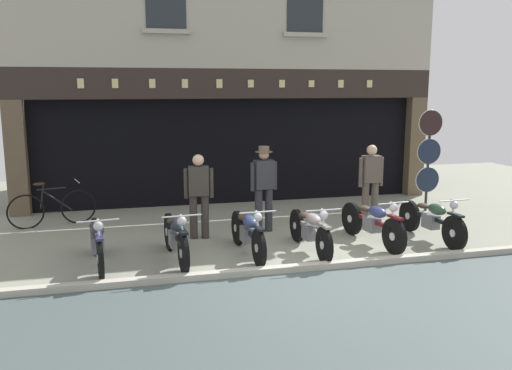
{
  "coord_description": "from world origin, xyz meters",
  "views": [
    {
      "loc": [
        -2.64,
        -7.61,
        2.88
      ],
      "look_at": [
        -0.04,
        2.73,
        0.91
      ],
      "focal_mm": 37.52,
      "sensor_mm": 36.0,
      "label": 1
    }
  ],
  "objects_px": {
    "motorcycle_left": "(176,236)",
    "motorcycle_center_right": "(373,222)",
    "motorcycle_center": "(310,229)",
    "salesman_right": "(371,180)",
    "shopkeeper_center": "(264,185)",
    "leaning_bicycle": "(52,208)",
    "salesman_left": "(199,192)",
    "advert_board_near": "(176,131)",
    "tyre_sign_pole": "(429,153)",
    "motorcycle_center_left": "(248,232)",
    "motorcycle_far_left": "(97,241)",
    "advert_board_far": "(135,132)",
    "motorcycle_right": "(432,219)"
  },
  "relations": [
    {
      "from": "motorcycle_left",
      "to": "shopkeeper_center",
      "type": "distance_m",
      "value": 2.45
    },
    {
      "from": "salesman_left",
      "to": "shopkeeper_center",
      "type": "height_order",
      "value": "shopkeeper_center"
    },
    {
      "from": "motorcycle_left",
      "to": "leaning_bicycle",
      "type": "height_order",
      "value": "leaning_bicycle"
    },
    {
      "from": "shopkeeper_center",
      "to": "leaning_bicycle",
      "type": "xyz_separation_m",
      "value": [
        -4.18,
        1.52,
        -0.58
      ]
    },
    {
      "from": "motorcycle_far_left",
      "to": "motorcycle_center_left",
      "type": "bearing_deg",
      "value": 173.85
    },
    {
      "from": "motorcycle_center_right",
      "to": "salesman_right",
      "type": "xyz_separation_m",
      "value": [
        0.68,
        1.52,
        0.51
      ]
    },
    {
      "from": "motorcycle_center_left",
      "to": "salesman_left",
      "type": "relative_size",
      "value": 1.19
    },
    {
      "from": "motorcycle_center_right",
      "to": "tyre_sign_pole",
      "type": "relative_size",
      "value": 0.85
    },
    {
      "from": "shopkeeper_center",
      "to": "tyre_sign_pole",
      "type": "xyz_separation_m",
      "value": [
        4.19,
        0.86,
        0.41
      ]
    },
    {
      "from": "motorcycle_center_left",
      "to": "advert_board_near",
      "type": "bearing_deg",
      "value": -83.16
    },
    {
      "from": "motorcycle_left",
      "to": "motorcycle_center_right",
      "type": "height_order",
      "value": "motorcycle_left"
    },
    {
      "from": "salesman_left",
      "to": "leaning_bicycle",
      "type": "xyz_separation_m",
      "value": [
        -2.85,
        1.69,
        -0.52
      ]
    },
    {
      "from": "motorcycle_center_right",
      "to": "advert_board_near",
      "type": "xyz_separation_m",
      "value": [
        -3.14,
        4.25,
        1.41
      ]
    },
    {
      "from": "motorcycle_center",
      "to": "shopkeeper_center",
      "type": "height_order",
      "value": "shopkeeper_center"
    },
    {
      "from": "motorcycle_center",
      "to": "advert_board_far",
      "type": "height_order",
      "value": "advert_board_far"
    },
    {
      "from": "leaning_bicycle",
      "to": "motorcycle_center_left",
      "type": "bearing_deg",
      "value": 35.58
    },
    {
      "from": "salesman_right",
      "to": "motorcycle_far_left",
      "type": "bearing_deg",
      "value": 14.66
    },
    {
      "from": "motorcycle_center",
      "to": "salesman_right",
      "type": "distance_m",
      "value": 2.64
    },
    {
      "from": "shopkeeper_center",
      "to": "tyre_sign_pole",
      "type": "relative_size",
      "value": 0.73
    },
    {
      "from": "salesman_right",
      "to": "advert_board_near",
      "type": "height_order",
      "value": "advert_board_near"
    },
    {
      "from": "motorcycle_center_left",
      "to": "leaning_bicycle",
      "type": "relative_size",
      "value": 1.11
    },
    {
      "from": "leaning_bicycle",
      "to": "salesman_right",
      "type": "bearing_deg",
      "value": 63.96
    },
    {
      "from": "motorcycle_left",
      "to": "motorcycle_center_right",
      "type": "xyz_separation_m",
      "value": [
        3.62,
        0.12,
        -0.01
      ]
    },
    {
      "from": "motorcycle_far_left",
      "to": "motorcycle_center_right",
      "type": "bearing_deg",
      "value": 174.98
    },
    {
      "from": "motorcycle_left",
      "to": "motorcycle_center_left",
      "type": "relative_size",
      "value": 1.02
    },
    {
      "from": "advert_board_near",
      "to": "motorcycle_left",
      "type": "bearing_deg",
      "value": -96.26
    },
    {
      "from": "motorcycle_left",
      "to": "tyre_sign_pole",
      "type": "relative_size",
      "value": 0.84
    },
    {
      "from": "salesman_right",
      "to": "motorcycle_center_left",
      "type": "bearing_deg",
      "value": 26.31
    },
    {
      "from": "shopkeeper_center",
      "to": "advert_board_near",
      "type": "height_order",
      "value": "advert_board_near"
    },
    {
      "from": "motorcycle_right",
      "to": "advert_board_far",
      "type": "distance_m",
      "value": 6.97
    },
    {
      "from": "leaning_bicycle",
      "to": "salesman_left",
      "type": "bearing_deg",
      "value": 44.81
    },
    {
      "from": "motorcycle_left",
      "to": "shopkeeper_center",
      "type": "height_order",
      "value": "shopkeeper_center"
    },
    {
      "from": "salesman_left",
      "to": "tyre_sign_pole",
      "type": "height_order",
      "value": "tyre_sign_pole"
    },
    {
      "from": "tyre_sign_pole",
      "to": "advert_board_near",
      "type": "height_order",
      "value": "tyre_sign_pole"
    },
    {
      "from": "salesman_right",
      "to": "leaning_bicycle",
      "type": "height_order",
      "value": "salesman_right"
    },
    {
      "from": "advert_board_near",
      "to": "salesman_left",
      "type": "bearing_deg",
      "value": -88.23
    },
    {
      "from": "advert_board_near",
      "to": "advert_board_far",
      "type": "height_order",
      "value": "advert_board_far"
    },
    {
      "from": "motorcycle_right",
      "to": "tyre_sign_pole",
      "type": "distance_m",
      "value": 2.75
    },
    {
      "from": "motorcycle_far_left",
      "to": "salesman_right",
      "type": "bearing_deg",
      "value": -169.91
    },
    {
      "from": "shopkeeper_center",
      "to": "motorcycle_center",
      "type": "bearing_deg",
      "value": 99.77
    },
    {
      "from": "advert_board_far",
      "to": "shopkeeper_center",
      "type": "bearing_deg",
      "value": -50.65
    },
    {
      "from": "motorcycle_center_left",
      "to": "salesman_left",
      "type": "xyz_separation_m",
      "value": [
        -0.66,
        1.25,
        0.48
      ]
    },
    {
      "from": "salesman_right",
      "to": "leaning_bicycle",
      "type": "distance_m",
      "value": 6.74
    },
    {
      "from": "motorcycle_far_left",
      "to": "salesman_left",
      "type": "xyz_separation_m",
      "value": [
        1.83,
        1.23,
        0.48
      ]
    },
    {
      "from": "motorcycle_left",
      "to": "advert_board_near",
      "type": "distance_m",
      "value": 4.61
    },
    {
      "from": "motorcycle_center",
      "to": "salesman_right",
      "type": "bearing_deg",
      "value": -140.91
    },
    {
      "from": "shopkeeper_center",
      "to": "salesman_right",
      "type": "distance_m",
      "value": 2.41
    },
    {
      "from": "motorcycle_center",
      "to": "advert_board_near",
      "type": "distance_m",
      "value": 5.01
    },
    {
      "from": "salesman_left",
      "to": "salesman_right",
      "type": "distance_m",
      "value": 3.75
    },
    {
      "from": "tyre_sign_pole",
      "to": "leaning_bicycle",
      "type": "xyz_separation_m",
      "value": [
        -8.36,
        0.66,
        -0.99
      ]
    }
  ]
}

